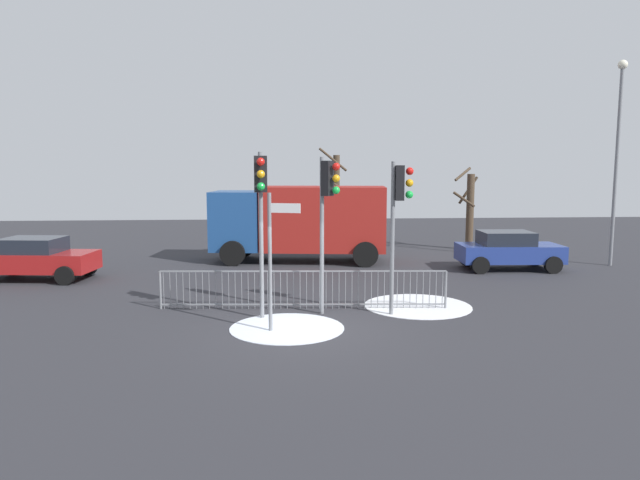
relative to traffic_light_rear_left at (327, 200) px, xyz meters
The scene contains 14 objects.
ground_plane 3.39m from the traffic_light_rear_left, 112.80° to the right, with size 60.00×60.00×0.00m, color #2D2D33.
traffic_light_rear_left is the anchor object (origin of this frame).
traffic_light_foreground_left 1.74m from the traffic_light_rear_left, 166.80° to the right, with size 0.33×0.57×4.25m.
traffic_light_rear_right 1.86m from the traffic_light_rear_left, ahead, with size 0.57×0.34×4.02m.
direction_sign_post 2.37m from the traffic_light_rear_left, 133.59° to the right, with size 0.76×0.28×3.29m.
pedestrian_guard_railing 2.63m from the traffic_light_rear_left, 132.11° to the left, with size 7.89×0.57×1.07m.
car_blue_near 9.96m from the traffic_light_rear_left, 39.80° to the left, with size 3.87×2.07×1.47m.
car_red_mid 11.27m from the traffic_light_rear_left, 150.50° to the left, with size 3.97×2.29×1.47m.
delivery_truck 8.80m from the traffic_light_rear_left, 92.22° to the left, with size 7.28×3.44×3.10m.
street_lamp 13.84m from the traffic_light_rear_left, 29.88° to the left, with size 0.36×0.36×7.95m.
bare_tree_left 14.92m from the traffic_light_rear_left, 83.41° to the left, with size 1.45×1.66×4.88m.
bare_tree_centre 14.03m from the traffic_light_rear_left, 56.40° to the left, with size 1.32×1.59×3.90m.
snow_patch_kerb 4.07m from the traffic_light_rear_left, 15.24° to the left, with size 3.00×3.00×0.01m, color white.
snow_patch_island 3.45m from the traffic_light_rear_left, 130.35° to the right, with size 2.78×2.78×0.01m, color silver.
Camera 1 is at (-0.66, -13.39, 3.86)m, focal length 32.20 mm.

